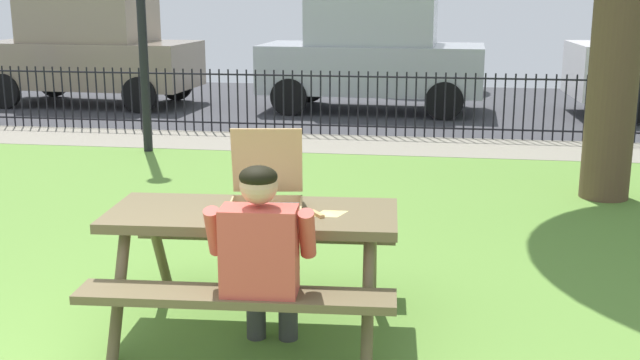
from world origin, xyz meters
TOP-DOWN VIEW (x-y plane):
  - ground at (0.00, 2.16)m, footprint 28.00×12.32m
  - cobblestone_walkway at (0.00, 7.62)m, footprint 28.00×1.40m
  - street_asphalt at (0.00, 11.53)m, footprint 28.00×6.42m
  - picnic_table_foreground at (0.82, 1.42)m, footprint 1.89×1.59m
  - pizza_box_open at (0.90, 1.47)m, footprint 0.53×0.59m
  - pizza_slice_on_table at (1.30, 1.41)m, footprint 0.24×0.22m
  - adult_at_table at (1.00, 0.93)m, footprint 0.62×0.61m
  - iron_fence_streetside at (-0.00, 8.32)m, footprint 19.72×0.03m
  - parked_car_far_left at (-4.53, 10.86)m, footprint 3.98×2.00m
  - parked_car_left at (0.76, 10.86)m, footprint 3.96×1.96m

SIDE VIEW (x-z plane):
  - ground at x=0.00m, z-range -0.02..0.00m
  - street_asphalt at x=0.00m, z-range -0.01..0.00m
  - cobblestone_walkway at x=0.00m, z-range -0.01..0.00m
  - iron_fence_streetside at x=0.00m, z-range 0.01..0.97m
  - picnic_table_foreground at x=0.82m, z-range 0.20..0.99m
  - adult_at_table at x=1.00m, z-range 0.06..1.25m
  - pizza_slice_on_table at x=1.30m, z-range 0.77..0.79m
  - pizza_box_open at x=0.90m, z-range 0.64..1.14m
  - parked_car_far_left at x=-4.53m, z-range 0.02..2.00m
  - parked_car_left at x=0.76m, z-range 0.02..2.00m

